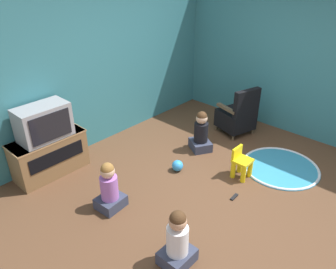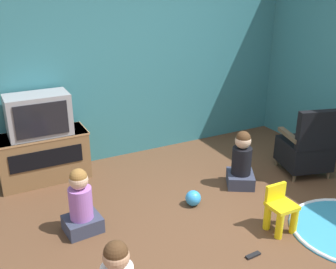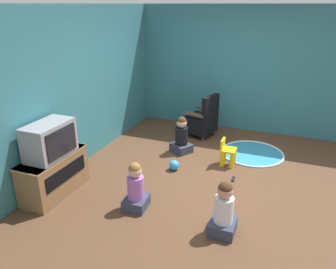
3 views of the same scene
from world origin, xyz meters
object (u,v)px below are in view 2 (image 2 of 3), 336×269
object	(u,v)px
child_watching_left	(81,205)
child_watching_right	(241,162)
television	(38,115)
toy_ball	(193,198)
black_armchair	(307,148)
remote_control	(253,255)
tv_cabinet	(44,156)
yellow_kid_chair	(280,211)

from	to	relation	value
child_watching_left	child_watching_right	xyz separation A→B (m)	(1.93, 0.04, 0.01)
television	toy_ball	world-z (taller)	television
black_armchair	remote_control	xyz separation A→B (m)	(-1.60, -0.99, -0.34)
tv_cabinet	television	world-z (taller)	television
tv_cabinet	black_armchair	distance (m)	3.23
yellow_kid_chair	child_watching_left	world-z (taller)	child_watching_left
remote_control	tv_cabinet	bearing A→B (deg)	116.62
child_watching_right	toy_ball	world-z (taller)	child_watching_right
yellow_kid_chair	remote_control	distance (m)	0.56
yellow_kid_chair	tv_cabinet	bearing A→B (deg)	130.45
tv_cabinet	toy_ball	world-z (taller)	tv_cabinet
child_watching_right	remote_control	world-z (taller)	child_watching_right
black_armchair	yellow_kid_chair	distance (m)	1.37
television	remote_control	xyz separation A→B (m)	(1.34, -2.32, -0.83)
child_watching_right	toy_ball	distance (m)	0.77
child_watching_right	tv_cabinet	bearing A→B (deg)	89.80
yellow_kid_chair	remote_control	xyz separation A→B (m)	(-0.48, -0.21, -0.20)
yellow_kid_chair	child_watching_right	distance (m)	0.94
black_armchair	toy_ball	bearing A→B (deg)	16.38
child_watching_right	child_watching_left	bearing A→B (deg)	121.77
child_watching_left	child_watching_right	world-z (taller)	child_watching_right
tv_cabinet	yellow_kid_chair	distance (m)	2.80
child_watching_left	television	bearing A→B (deg)	90.02
yellow_kid_chair	remote_control	size ratio (longest dim) A/B	3.03
black_armchair	child_watching_right	world-z (taller)	black_armchair
tv_cabinet	remote_control	bearing A→B (deg)	-60.14
child_watching_left	child_watching_right	distance (m)	1.93
black_armchair	yellow_kid_chair	world-z (taller)	black_armchair
television	yellow_kid_chair	distance (m)	2.85
child_watching_right	yellow_kid_chair	bearing A→B (deg)	-162.80
yellow_kid_chair	child_watching_right	size ratio (longest dim) A/B	0.67
black_armchair	toy_ball	xyz separation A→B (m)	(-1.63, -0.00, -0.26)
television	child_watching_right	xyz separation A→B (m)	(2.03, -1.20, -0.54)
yellow_kid_chair	remote_control	world-z (taller)	yellow_kid_chair
tv_cabinet	black_armchair	size ratio (longest dim) A/B	1.18
television	yellow_kid_chair	bearing A→B (deg)	-49.28
child_watching_left	remote_control	size ratio (longest dim) A/B	4.39
child_watching_right	black_armchair	bearing A→B (deg)	-67.42
yellow_kid_chair	remote_control	bearing A→B (deg)	-156.62
tv_cabinet	child_watching_right	world-z (taller)	child_watching_right
television	remote_control	world-z (taller)	television
yellow_kid_chair	child_watching_left	distance (m)	1.92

